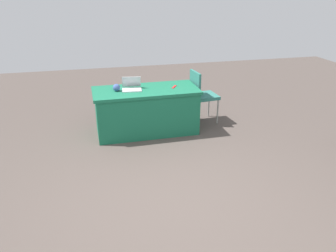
% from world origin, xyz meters
% --- Properties ---
extents(ground_plane, '(14.40, 14.40, 0.00)m').
position_xyz_m(ground_plane, '(0.00, 0.00, 0.00)').
color(ground_plane, '#4C423D').
extents(table_foreground, '(1.79, 0.82, 0.77)m').
position_xyz_m(table_foreground, '(-0.13, -2.18, 0.39)').
color(table_foreground, '#196647').
rests_on(table_foreground, ground).
extents(chair_tucked_right, '(0.48, 0.48, 0.98)m').
position_xyz_m(chair_tucked_right, '(-1.19, -2.38, 0.57)').
color(chair_tucked_right, '#9E9993').
rests_on(chair_tucked_right, ground).
extents(laptop_silver, '(0.35, 0.33, 0.21)m').
position_xyz_m(laptop_silver, '(0.11, -2.21, 0.81)').
color(laptop_silver, silver).
rests_on(laptop_silver, table_foreground).
extents(yarn_ball, '(0.12, 0.12, 0.12)m').
position_xyz_m(yarn_ball, '(0.36, -2.19, 0.83)').
color(yarn_ball, '#3F5999').
rests_on(yarn_ball, table_foreground).
extents(scissors_red, '(0.12, 0.17, 0.01)m').
position_xyz_m(scissors_red, '(-0.63, -2.19, 0.78)').
color(scissors_red, red).
rests_on(scissors_red, table_foreground).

